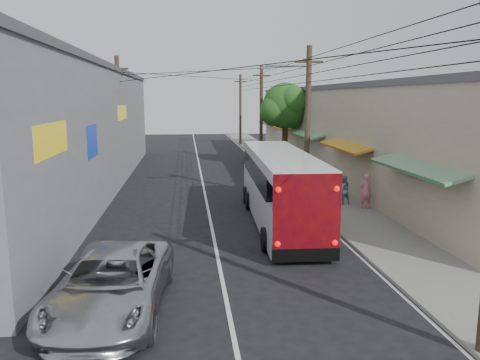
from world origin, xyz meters
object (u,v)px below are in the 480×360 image
Objects in this scene: pedestrian_near at (365,191)px; pedestrian_far at (343,190)px; parked_suv at (272,181)px; parked_car_far at (253,155)px; coach_bus at (280,187)px; parked_car_mid at (264,164)px; jeepney at (112,283)px.

pedestrian_near reaches higher than pedestrian_far.
parked_suv is 1.32× the size of parked_car_far.
coach_bus reaches higher than parked_car_mid.
pedestrian_near is 1.25m from pedestrian_far.
pedestrian_near is at bearing -76.45° from parked_car_mid.
coach_bus is 7.53× the size of pedestrian_far.
coach_bus is 1.92× the size of jeepney.
coach_bus is at bearing -86.75° from parked_car_far.
parked_suv is 3.63× the size of pedestrian_far.
coach_bus is at bearing 27.57° from pedestrian_far.
jeepney reaches higher than pedestrian_far.
parked_car_far is at bearing 79.21° from jeepney.
parked_car_mid is (7.54, 21.78, -0.11)m from jeepney.
jeepney is (-5.95, -8.09, -0.83)m from coach_bus.
parked_car_mid is 11.17m from pedestrian_far.
parked_suv is at bearing -56.71° from pedestrian_far.
pedestrian_near reaches higher than parked_car_mid.
parked_car_mid is at bearing -77.60° from pedestrian_near.
coach_bus is 2.08× the size of parked_suv.
parked_car_mid is 12.30m from pedestrian_near.
coach_bus is at bearing 58.31° from jeepney.
jeepney is at bearing -109.68° from parked_car_mid.
pedestrian_far is (2.24, -16.52, 0.19)m from parked_car_far.
parked_suv is 5.85m from pedestrian_near.
parked_suv is 1.33× the size of parked_car_mid.
jeepney is 3.91× the size of pedestrian_far.
pedestrian_near is (4.60, 1.76, -0.65)m from coach_bus.
parked_suv reaches higher than parked_car_mid.
parked_car_far is at bearing -81.99° from pedestrian_near.
jeepney is 14.43m from pedestrian_near.
parked_car_mid reaches higher than parked_car_far.
parked_car_far is 2.35× the size of pedestrian_near.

